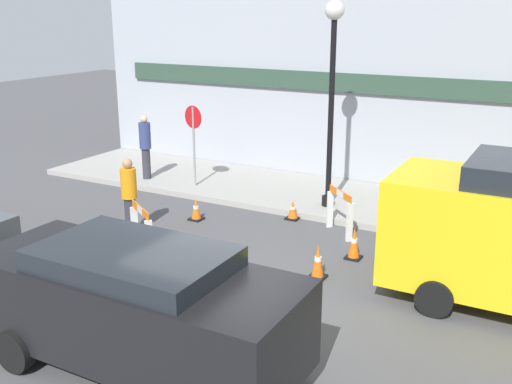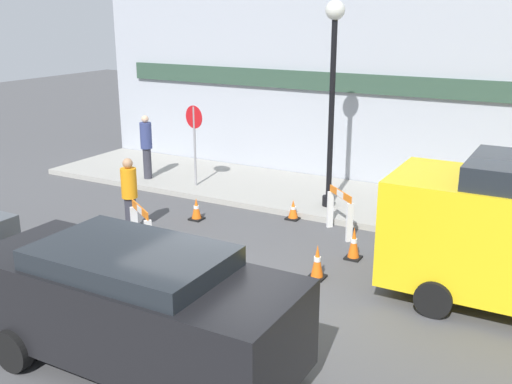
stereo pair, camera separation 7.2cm
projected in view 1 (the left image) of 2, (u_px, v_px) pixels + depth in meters
ground_plane at (229, 307)px, 9.77m from camera, size 60.00×60.00×0.00m
sidewalk_slab at (356, 202)px, 14.89m from camera, size 18.00×3.24×0.14m
storefront_facade at (383, 86)px, 15.53m from camera, size 18.00×0.22×5.50m
streetlamp_post at (332, 77)px, 13.51m from camera, size 0.44×0.44×4.73m
stop_sign at (194, 132)px, 15.64m from camera, size 0.59×0.14×2.15m
barricade_0 at (340, 210)px, 12.82m from camera, size 0.81×0.75×0.98m
barricade_1 at (141, 231)px, 11.41m from camera, size 0.86×0.62×1.12m
traffic_cone_0 at (196, 209)px, 13.78m from camera, size 0.30×0.30×0.52m
traffic_cone_1 at (318, 262)px, 10.75m from camera, size 0.30×0.30×0.65m
traffic_cone_2 at (354, 243)px, 11.60m from camera, size 0.30×0.30×0.65m
traffic_cone_3 at (293, 210)px, 13.83m from camera, size 0.30×0.30×0.47m
person_worker at (129, 193)px, 12.85m from camera, size 0.40×0.40×1.65m
person_pedestrian at (145, 145)px, 16.45m from camera, size 0.34×0.34×1.77m
parked_car_1 at (136, 302)px, 7.84m from camera, size 4.54×1.89×1.74m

